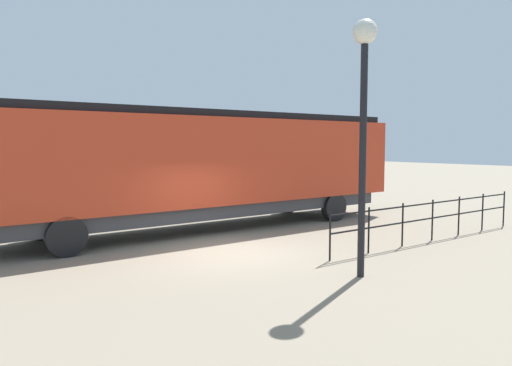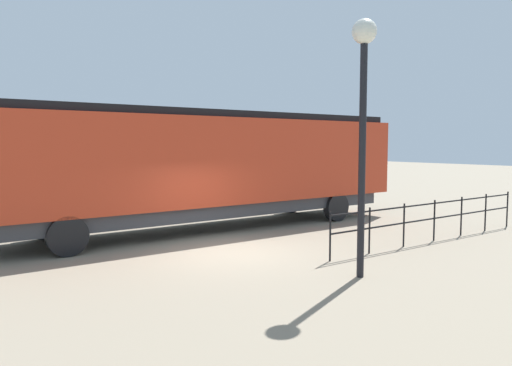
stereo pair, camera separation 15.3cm
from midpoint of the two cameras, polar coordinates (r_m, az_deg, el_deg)
name	(u,v)px [view 2 (the right image)]	position (r m, az deg, el deg)	size (l,w,h in m)	color
ground_plane	(229,253)	(13.44, -2.87, -8.29)	(120.00, 120.00, 0.00)	gray
locomotive	(217,163)	(17.10, -4.39, 2.34)	(3.10, 15.79, 4.13)	red
lamp_post	(363,90)	(11.00, 13.06, 10.71)	(0.55, 0.55, 5.74)	black
platform_fence	(434,215)	(15.93, 20.74, -3.58)	(0.05, 9.04, 1.28)	black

